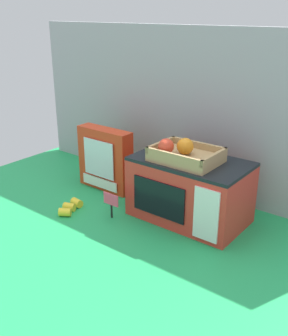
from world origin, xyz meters
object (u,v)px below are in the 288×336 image
at_px(cookie_set_box, 105,159).
at_px(toy_microwave, 190,190).
at_px(loose_toy_banana, 70,207).
at_px(food_groups_crate, 184,154).
at_px(price_sign, 111,202).

bearing_deg(cookie_set_box, toy_microwave, -0.91).
distance_m(cookie_set_box, loose_toy_banana, 0.28).
xyz_separation_m(food_groups_crate, loose_toy_banana, (-0.38, -0.21, -0.24)).
bearing_deg(toy_microwave, cookie_set_box, 179.09).
distance_m(price_sign, loose_toy_banana, 0.18).
relative_size(food_groups_crate, loose_toy_banana, 1.82).
relative_size(toy_microwave, food_groups_crate, 1.79).
height_order(toy_microwave, cookie_set_box, cookie_set_box).
relative_size(food_groups_crate, price_sign, 2.34).
relative_size(food_groups_crate, cookie_set_box, 0.87).
xyz_separation_m(cookie_set_box, loose_toy_banana, (0.04, -0.25, -0.12)).
relative_size(price_sign, loose_toy_banana, 0.78).
xyz_separation_m(toy_microwave, price_sign, (-0.23, -0.18, -0.05)).
relative_size(toy_microwave, cookie_set_box, 1.55).
height_order(toy_microwave, food_groups_crate, food_groups_crate).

